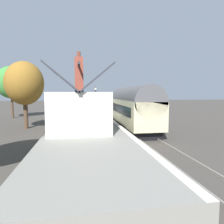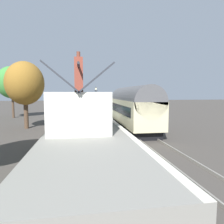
% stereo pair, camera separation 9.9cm
% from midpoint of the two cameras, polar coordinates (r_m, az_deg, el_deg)
% --- Properties ---
extents(ground_plane, '(160.00, 160.00, 0.00)m').
position_cam_midpoint_polar(ground_plane, '(21.04, 2.65, -4.63)').
color(ground_plane, '#423D38').
extents(platform, '(32.00, 5.68, 0.99)m').
position_cam_midpoint_polar(platform, '(20.50, -7.92, -3.54)').
color(platform, gray).
rests_on(platform, ground).
extents(platform_edge_coping, '(32.00, 0.36, 0.02)m').
position_cam_midpoint_polar(platform_edge_coping, '(20.67, -0.54, -2.00)').
color(platform_edge_coping, beige).
rests_on(platform_edge_coping, platform).
extents(rail_near, '(52.00, 0.08, 0.14)m').
position_cam_midpoint_polar(rail_near, '(21.42, 6.90, -4.29)').
color(rail_near, gray).
rests_on(rail_near, ground).
extents(rail_far, '(52.00, 0.08, 0.14)m').
position_cam_midpoint_polar(rail_far, '(21.06, 3.13, -4.43)').
color(rail_far, gray).
rests_on(rail_far, ground).
extents(train, '(10.77, 2.73, 4.32)m').
position_cam_midpoint_polar(train, '(20.14, 5.69, 1.27)').
color(train, black).
rests_on(train, ground).
extents(station_building, '(7.61, 4.24, 5.38)m').
position_cam_midpoint_polar(station_building, '(15.57, -9.39, 1.05)').
color(station_building, silver).
rests_on(station_building, platform).
extents(bench_platform_end, '(1.42, 0.49, 0.88)m').
position_cam_midpoint_polar(bench_platform_end, '(26.49, -6.34, 0.63)').
color(bench_platform_end, teal).
rests_on(bench_platform_end, platform).
extents(bench_near_building, '(1.40, 0.43, 0.88)m').
position_cam_midpoint_polar(bench_near_building, '(24.10, -5.73, 0.16)').
color(bench_near_building, teal).
rests_on(bench_near_building, platform).
extents(bench_mid_platform, '(1.41, 0.48, 0.88)m').
position_cam_midpoint_polar(bench_mid_platform, '(21.28, -5.33, -0.54)').
color(bench_mid_platform, teal).
rests_on(bench_mid_platform, platform).
extents(planter_bench_left, '(0.85, 0.32, 0.58)m').
position_cam_midpoint_polar(planter_bench_left, '(23.13, -4.55, -0.55)').
color(planter_bench_left, gray).
rests_on(planter_bench_left, platform).
extents(planter_edge_near, '(0.97, 0.32, 0.56)m').
position_cam_midpoint_polar(planter_edge_near, '(18.73, -1.89, -1.97)').
color(planter_edge_near, '#9E5138').
rests_on(planter_edge_near, platform).
extents(planter_bench_right, '(0.43, 0.43, 0.70)m').
position_cam_midpoint_polar(planter_bench_right, '(23.87, -13.59, -0.32)').
color(planter_bench_right, teal).
rests_on(planter_bench_right, platform).
extents(planter_under_sign, '(0.71, 0.32, 0.55)m').
position_cam_midpoint_polar(planter_under_sign, '(22.71, -11.50, -0.79)').
color(planter_under_sign, black).
rests_on(planter_under_sign, platform).
extents(planter_edge_far, '(0.43, 0.43, 0.76)m').
position_cam_midpoint_polar(planter_edge_far, '(31.42, -8.26, 1.25)').
color(planter_edge_far, teal).
rests_on(planter_edge_far, platform).
extents(planter_corner_building, '(0.97, 0.32, 0.63)m').
position_cam_midpoint_polar(planter_corner_building, '(30.42, -4.83, 0.93)').
color(planter_corner_building, black).
rests_on(planter_corner_building, platform).
extents(lamp_post_platform, '(0.32, 0.50, 3.57)m').
position_cam_midpoint_polar(lamp_post_platform, '(28.79, -4.80, 5.06)').
color(lamp_post_platform, black).
rests_on(lamp_post_platform, platform).
extents(station_sign_board, '(0.96, 0.06, 1.57)m').
position_cam_midpoint_polar(station_sign_board, '(29.65, -4.79, 2.53)').
color(station_sign_board, black).
rests_on(station_sign_board, platform).
extents(tree_mid_background, '(4.28, 3.80, 6.85)m').
position_cam_midpoint_polar(tree_mid_background, '(22.43, -23.68, 7.42)').
color(tree_mid_background, '#4C3828').
rests_on(tree_mid_background, ground).
extents(tree_far_left, '(4.24, 4.32, 7.53)m').
position_cam_midpoint_polar(tree_far_left, '(32.96, -26.75, 7.49)').
color(tree_far_left, '#4C3828').
rests_on(tree_far_left, ground).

